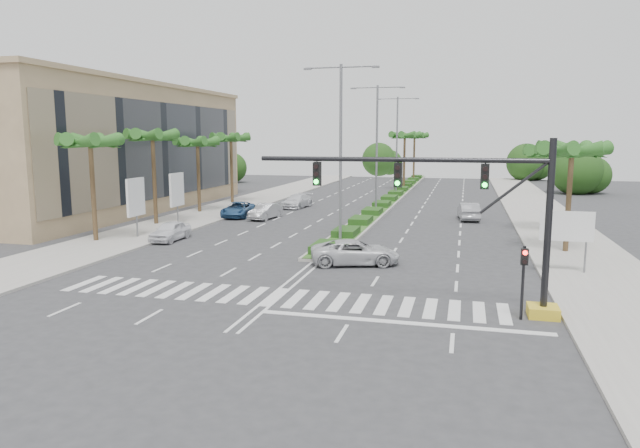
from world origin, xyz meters
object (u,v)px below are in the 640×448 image
object	(u,v)px
car_parked_c	(238,210)
car_parked_b	(265,211)
car_parked_a	(170,231)
car_crossing	(355,252)
car_right	(469,211)
car_parked_d	(297,201)

from	to	relation	value
car_parked_c	car_parked_b	bearing A→B (deg)	-18.64
car_parked_a	car_crossing	size ratio (longest dim) A/B	0.79
car_parked_a	car_parked_b	world-z (taller)	car_parked_b
car_parked_c	car_right	bearing A→B (deg)	3.38
car_crossing	car_right	distance (m)	20.99
car_parked_a	car_right	xyz separation A→B (m)	(20.42, 15.76, 0.08)
car_parked_b	car_right	xyz separation A→B (m)	(17.56, 3.98, 0.07)
car_parked_d	car_parked_b	bearing A→B (deg)	-84.66
car_parked_d	car_right	xyz separation A→B (m)	(17.18, -4.63, 0.06)
car_crossing	car_right	size ratio (longest dim) A/B	1.10
car_parked_c	car_right	xyz separation A→B (m)	(20.42, 3.33, 0.08)
car_parked_a	car_parked_c	world-z (taller)	car_parked_a
car_parked_c	car_parked_d	xyz separation A→B (m)	(3.24, 7.96, 0.01)
car_right	car_parked_b	bearing A→B (deg)	6.87
car_parked_a	car_parked_d	size ratio (longest dim) A/B	0.84
car_crossing	car_parked_a	bearing A→B (deg)	56.36
car_parked_d	car_parked_a	bearing A→B (deg)	-91.18
car_parked_b	car_right	world-z (taller)	car_right
car_parked_b	car_parked_a	bearing A→B (deg)	-95.80
car_right	car_parked_d	bearing A→B (deg)	-20.99
car_parked_a	car_parked_c	distance (m)	12.42
car_parked_a	car_crossing	world-z (taller)	car_crossing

